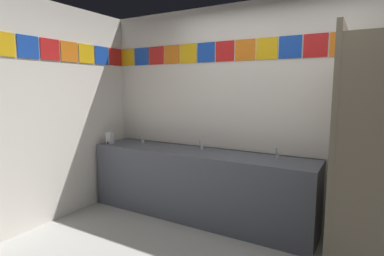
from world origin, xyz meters
The scene contains 8 objects.
wall_back centered at (0.00, 1.47, 1.29)m, with size 4.59×0.09×2.57m.
wall_side centered at (-2.33, 0.00, 1.29)m, with size 0.09×2.86×2.57m.
vanity_counter centered at (-0.85, 1.14, 0.42)m, with size 2.79×0.59×0.83m.
faucet_left centered at (-1.78, 1.23, 0.88)m, with size 0.04×0.10×0.14m.
faucet_center centered at (-0.85, 1.23, 0.88)m, with size 0.04×0.10×0.14m.
faucet_right centered at (0.08, 1.23, 0.88)m, with size 0.04×0.10×0.14m.
soap_dispenser centered at (-2.12, 0.97, 0.91)m, with size 0.09×0.09×0.16m.
stall_divider centered at (0.89, 0.48, 1.00)m, with size 0.92×1.39×2.00m.
Camera 1 is at (0.90, -2.01, 1.59)m, focal length 28.53 mm.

